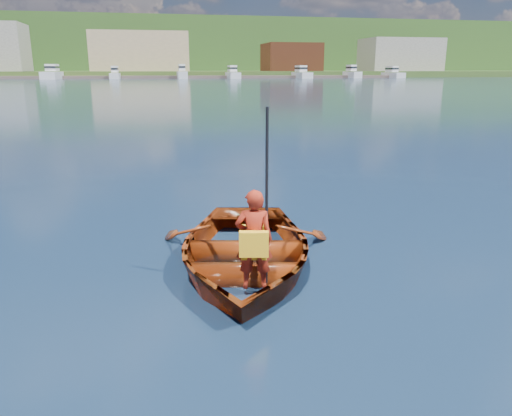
{
  "coord_description": "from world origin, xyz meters",
  "views": [
    {
      "loc": [
        -2.24,
        -5.43,
        2.64
      ],
      "look_at": [
        -0.94,
        0.91,
        0.84
      ],
      "focal_mm": 35.0,
      "sensor_mm": 36.0,
      "label": 1
    }
  ],
  "objects_px": {
    "rowboat": "(243,250)",
    "child_paddler": "(254,240)",
    "dock": "(131,77)",
    "marina_yachts": "(170,74)"
  },
  "relations": [
    {
      "from": "rowboat",
      "to": "child_paddler",
      "type": "height_order",
      "value": "child_paddler"
    },
    {
      "from": "child_paddler",
      "to": "dock",
      "type": "distance_m",
      "value": 148.14
    },
    {
      "from": "marina_yachts",
      "to": "child_paddler",
      "type": "bearing_deg",
      "value": -91.86
    },
    {
      "from": "rowboat",
      "to": "child_paddler",
      "type": "distance_m",
      "value": 1.03
    },
    {
      "from": "rowboat",
      "to": "dock",
      "type": "distance_m",
      "value": 147.23
    },
    {
      "from": "rowboat",
      "to": "marina_yachts",
      "type": "relative_size",
      "value": 0.03
    },
    {
      "from": "child_paddler",
      "to": "dock",
      "type": "relative_size",
      "value": 0.01
    },
    {
      "from": "dock",
      "to": "marina_yachts",
      "type": "relative_size",
      "value": 1.12
    },
    {
      "from": "marina_yachts",
      "to": "rowboat",
      "type": "bearing_deg",
      "value": -91.86
    },
    {
      "from": "rowboat",
      "to": "dock",
      "type": "xyz_separation_m",
      "value": [
        -6.48,
        147.09,
        0.16
      ]
    }
  ]
}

